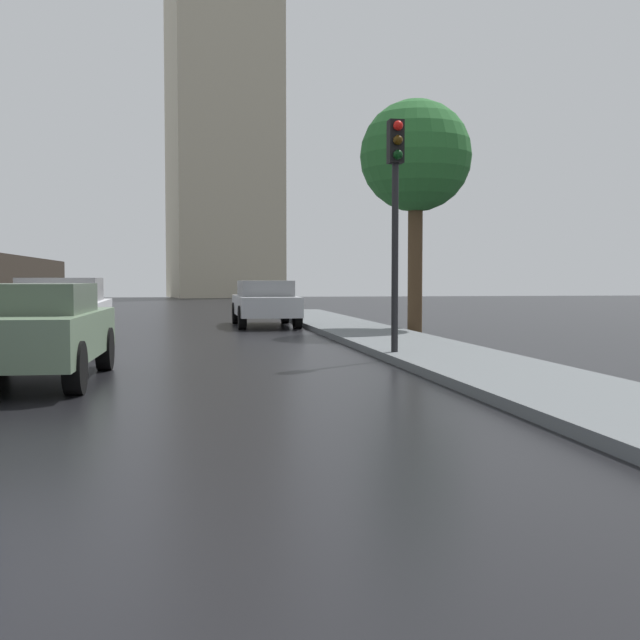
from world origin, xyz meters
name	(u,v)px	position (x,y,z in m)	size (l,w,h in m)	color
ground	(59,591)	(0.00, 0.00, 0.00)	(120.00, 120.00, 0.00)	black
car_silver_mid_road	(265,302)	(2.97, 20.54, 0.74)	(1.81, 4.52, 1.38)	#B2B5BA
car_white_far_ahead	(63,311)	(-2.00, 14.07, 0.76)	(1.92, 4.04, 1.46)	silver
car_green_behind_camera	(31,329)	(-1.53, 7.85, 0.74)	(1.96, 4.23, 1.37)	slate
traffic_light	(396,191)	(4.24, 10.03, 2.98)	(0.26, 0.39, 4.07)	black
street_tree_near	(416,158)	(6.69, 17.17, 4.66)	(2.97, 2.97, 6.20)	#4C3823
distant_tower	(223,92)	(3.65, 59.89, 15.92)	(9.14, 7.97, 31.83)	#B2A88E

